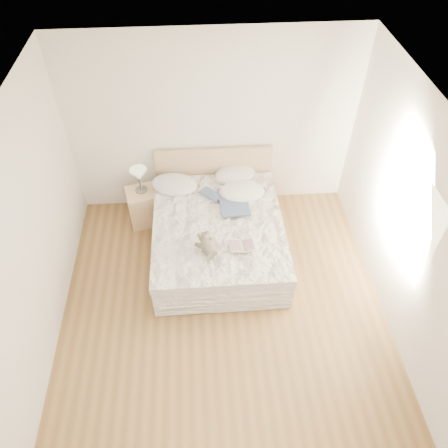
{
  "coord_description": "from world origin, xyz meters",
  "views": [
    {
      "loc": [
        -0.22,
        -2.94,
        4.66
      ],
      "look_at": [
        0.07,
        1.05,
        0.62
      ],
      "focal_mm": 35.0,
      "sensor_mm": 36.0,
      "label": 1
    }
  ],
  "objects_px": {
    "bed": "(218,233)",
    "photo_book": "(179,189)",
    "childrens_book": "(242,246)",
    "nightstand": "(144,206)",
    "teddy_bear": "(207,249)",
    "table_lamp": "(139,176)"
  },
  "relations": [
    {
      "from": "childrens_book",
      "to": "teddy_bear",
      "type": "relative_size",
      "value": 1.06
    },
    {
      "from": "bed",
      "to": "nightstand",
      "type": "height_order",
      "value": "bed"
    },
    {
      "from": "table_lamp",
      "to": "childrens_book",
      "type": "xyz_separation_m",
      "value": [
        1.32,
        -1.23,
        -0.2
      ]
    },
    {
      "from": "bed",
      "to": "table_lamp",
      "type": "bearing_deg",
      "value": 147.15
    },
    {
      "from": "bed",
      "to": "photo_book",
      "type": "relative_size",
      "value": 5.94
    },
    {
      "from": "table_lamp",
      "to": "photo_book",
      "type": "bearing_deg",
      "value": -8.45
    },
    {
      "from": "nightstand",
      "to": "table_lamp",
      "type": "bearing_deg",
      "value": 93.73
    },
    {
      "from": "table_lamp",
      "to": "teddy_bear",
      "type": "height_order",
      "value": "table_lamp"
    },
    {
      "from": "childrens_book",
      "to": "photo_book",
      "type": "bearing_deg",
      "value": 118.71
    },
    {
      "from": "teddy_bear",
      "to": "table_lamp",
      "type": "bearing_deg",
      "value": 103.46
    },
    {
      "from": "bed",
      "to": "photo_book",
      "type": "bearing_deg",
      "value": 130.62
    },
    {
      "from": "nightstand",
      "to": "teddy_bear",
      "type": "height_order",
      "value": "teddy_bear"
    },
    {
      "from": "table_lamp",
      "to": "childrens_book",
      "type": "relative_size",
      "value": 1.16
    },
    {
      "from": "bed",
      "to": "nightstand",
      "type": "distance_m",
      "value": 1.24
    },
    {
      "from": "nightstand",
      "to": "bed",
      "type": "bearing_deg",
      "value": -31.67
    },
    {
      "from": "bed",
      "to": "photo_book",
      "type": "xyz_separation_m",
      "value": [
        -0.52,
        0.6,
        0.32
      ]
    },
    {
      "from": "nightstand",
      "to": "teddy_bear",
      "type": "relative_size",
      "value": 1.82
    },
    {
      "from": "childrens_book",
      "to": "nightstand",
      "type": "bearing_deg",
      "value": 132.24
    },
    {
      "from": "photo_book",
      "to": "childrens_book",
      "type": "bearing_deg",
      "value": -61.71
    },
    {
      "from": "table_lamp",
      "to": "bed",
      "type": "bearing_deg",
      "value": -32.85
    },
    {
      "from": "photo_book",
      "to": "teddy_bear",
      "type": "height_order",
      "value": "teddy_bear"
    },
    {
      "from": "table_lamp",
      "to": "photo_book",
      "type": "xyz_separation_m",
      "value": [
        0.54,
        -0.08,
        -0.2
      ]
    }
  ]
}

